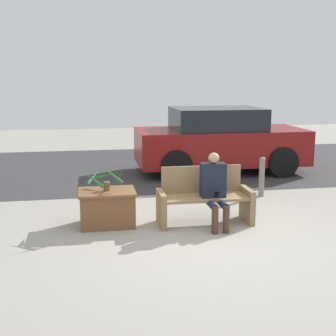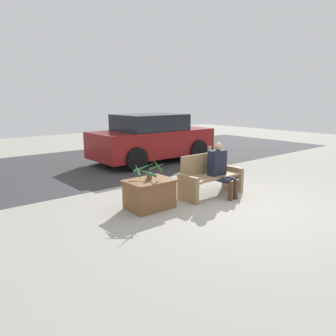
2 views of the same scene
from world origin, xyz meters
name	(u,v)px [view 1 (image 1 of 2)]	position (x,y,z in m)	size (l,w,h in m)	color
ground_plane	(204,241)	(0.00, 0.00, 0.00)	(30.00, 30.00, 0.00)	#9E998E
road_surface	(150,166)	(0.00, 5.74, 0.00)	(20.00, 6.00, 0.01)	#38383A
bench	(204,198)	(0.22, 0.85, 0.41)	(1.52, 0.57, 0.91)	#8C704C
person_seated	(215,187)	(0.33, 0.65, 0.64)	(0.39, 0.63, 1.18)	black
planter_box	(107,207)	(-1.35, 0.97, 0.31)	(0.90, 0.67, 0.57)	brown
potted_plant	(106,178)	(-1.36, 0.98, 0.78)	(0.63, 0.66, 0.48)	brown
parked_car	(219,140)	(1.60, 4.78, 0.79)	(4.11, 1.98, 1.60)	maroon
bollard_post	(262,176)	(1.77, 2.31, 0.42)	(0.12, 0.12, 0.80)	slate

